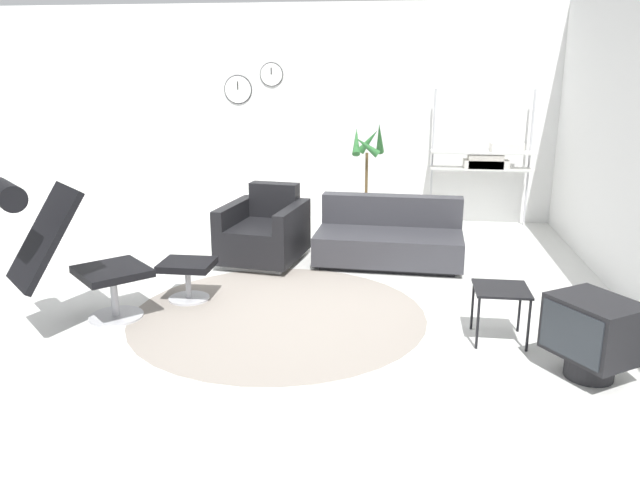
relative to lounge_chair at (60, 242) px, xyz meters
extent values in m
plane|color=silver|center=(1.63, 0.85, -0.71)|extent=(12.00, 12.00, 0.00)
cube|color=white|center=(1.63, 4.10, 0.69)|extent=(12.00, 0.06, 2.80)
cylinder|color=black|center=(0.37, 4.06, 1.00)|extent=(0.38, 0.01, 0.38)
cylinder|color=white|center=(0.37, 4.06, 1.00)|extent=(0.36, 0.02, 0.36)
cube|color=black|center=(0.37, 4.05, 1.05)|extent=(0.01, 0.01, 0.11)
cylinder|color=black|center=(0.83, 4.06, 1.19)|extent=(0.31, 0.01, 0.31)
cylinder|color=white|center=(0.83, 4.06, 1.19)|extent=(0.29, 0.02, 0.29)
cube|color=black|center=(0.83, 4.05, 1.24)|extent=(0.01, 0.01, 0.09)
cylinder|color=gray|center=(1.58, 0.49, -0.71)|extent=(2.46, 2.46, 0.01)
cylinder|color=#BCBCC1|center=(0.26, 0.27, -0.70)|extent=(0.62, 0.62, 0.02)
cylinder|color=#BCBCC1|center=(0.26, 0.27, -0.52)|extent=(0.06, 0.06, 0.34)
cube|color=black|center=(0.26, 0.27, -0.31)|extent=(0.74, 0.74, 0.06)
cube|color=black|center=(-0.07, -0.08, 0.06)|extent=(0.73, 0.73, 0.72)
cylinder|color=black|center=(-0.23, -0.24, 0.41)|extent=(0.48, 0.47, 0.19)
cylinder|color=#BCBCC1|center=(0.72, 0.75, -0.70)|extent=(0.36, 0.36, 0.02)
cylinder|color=#BCBCC1|center=(0.72, 0.75, -0.56)|extent=(0.05, 0.05, 0.27)
cube|color=black|center=(0.72, 0.75, -0.39)|extent=(0.45, 0.38, 0.06)
cube|color=silver|center=(1.15, 1.93, -0.68)|extent=(0.73, 0.83, 0.06)
cube|color=black|center=(1.15, 1.93, -0.48)|extent=(0.66, 0.98, 0.35)
cube|color=black|center=(1.20, 2.29, -0.11)|extent=(0.55, 0.26, 0.37)
cube|color=black|center=(1.47, 1.88, -0.37)|extent=(0.25, 0.92, 0.56)
cube|color=black|center=(0.83, 1.98, -0.37)|extent=(0.25, 0.92, 0.56)
cube|color=black|center=(2.46, 2.06, -0.69)|extent=(1.39, 0.78, 0.05)
cube|color=#333338|center=(2.46, 2.06, -0.52)|extent=(1.54, 0.92, 0.29)
cube|color=#333338|center=(2.48, 2.38, -0.21)|extent=(1.52, 0.27, 0.32)
cube|color=black|center=(3.33, 0.22, -0.31)|extent=(0.40, 0.40, 0.02)
cylinder|color=black|center=(3.15, 0.04, -0.51)|extent=(0.02, 0.02, 0.40)
cylinder|color=black|center=(3.51, 0.04, -0.51)|extent=(0.02, 0.02, 0.40)
cylinder|color=black|center=(3.15, 0.40, -0.51)|extent=(0.02, 0.02, 0.40)
cylinder|color=black|center=(3.51, 0.40, -0.51)|extent=(0.02, 0.02, 0.40)
cylinder|color=black|center=(3.84, -0.30, -0.63)|extent=(0.32, 0.32, 0.16)
cube|color=black|center=(3.84, -0.30, -0.36)|extent=(0.65, 0.68, 0.39)
cube|color=#282D33|center=(3.66, -0.43, -0.36)|extent=(0.28, 0.40, 0.33)
cylinder|color=brown|center=(2.14, 3.46, -0.58)|extent=(0.36, 0.36, 0.26)
cylinder|color=#382819|center=(2.14, 3.46, -0.47)|extent=(0.33, 0.33, 0.02)
cylinder|color=brown|center=(2.14, 3.46, -0.10)|extent=(0.04, 0.04, 0.72)
cone|color=#2D6B33|center=(2.29, 3.46, 0.45)|extent=(0.11, 0.39, 0.44)
cone|color=#2D6B33|center=(2.15, 3.57, 0.40)|extent=(0.31, 0.15, 0.33)
cone|color=#2D6B33|center=(2.00, 3.46, 0.41)|extent=(0.12, 0.34, 0.36)
cone|color=#2D6B33|center=(2.14, 3.33, 0.36)|extent=(0.34, 0.10, 0.28)
cylinder|color=#BCBCC1|center=(2.96, 3.92, 0.16)|extent=(0.03, 0.03, 1.74)
cylinder|color=#BCBCC1|center=(4.18, 3.92, 0.16)|extent=(0.03, 0.03, 1.74)
cube|color=silver|center=(3.57, 3.80, 0.04)|extent=(1.28, 0.28, 0.02)
cube|color=silver|center=(3.57, 3.80, 0.25)|extent=(1.28, 0.28, 0.02)
cube|color=beige|center=(3.63, 3.79, 0.10)|extent=(0.56, 0.24, 0.10)
cube|color=silver|center=(3.87, 3.79, 0.32)|extent=(0.40, 0.24, 0.11)
cube|color=#B7B2A8|center=(3.62, 3.79, 0.14)|extent=(0.43, 0.24, 0.18)
camera|label=1|loc=(2.55, -4.27, 1.28)|focal=35.00mm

